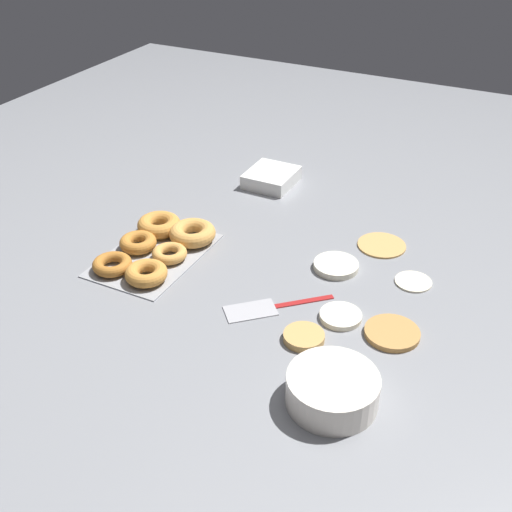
{
  "coord_description": "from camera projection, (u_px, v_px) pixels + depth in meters",
  "views": [
    {
      "loc": [
        1.17,
        0.44,
        0.85
      ],
      "look_at": [
        0.05,
        -0.12,
        0.04
      ],
      "focal_mm": 45.0,
      "sensor_mm": 36.0,
      "label": 1
    }
  ],
  "objects": [
    {
      "name": "batter_bowl",
      "position": [
        332.0,
        390.0,
        1.14
      ],
      "size": [
        0.17,
        0.17,
        0.06
      ],
      "color": "silver",
      "rests_on": "ground_plane"
    },
    {
      "name": "pancake_3",
      "position": [
        341.0,
        316.0,
        1.35
      ],
      "size": [
        0.09,
        0.09,
        0.01
      ],
      "primitive_type": "cylinder",
      "color": "silver",
      "rests_on": "ground_plane"
    },
    {
      "name": "pancake_0",
      "position": [
        382.0,
        244.0,
        1.59
      ],
      "size": [
        0.12,
        0.12,
        0.01
      ],
      "primitive_type": "cylinder",
      "color": "tan",
      "rests_on": "ground_plane"
    },
    {
      "name": "pancake_2",
      "position": [
        336.0,
        266.0,
        1.51
      ],
      "size": [
        0.11,
        0.11,
        0.02
      ],
      "primitive_type": "cylinder",
      "color": "silver",
      "rests_on": "ground_plane"
    },
    {
      "name": "pancake_1",
      "position": [
        392.0,
        333.0,
        1.3
      ],
      "size": [
        0.11,
        0.11,
        0.01
      ],
      "primitive_type": "cylinder",
      "color": "#B27F42",
      "rests_on": "ground_plane"
    },
    {
      "name": "container_stack",
      "position": [
        271.0,
        177.0,
        1.87
      ],
      "size": [
        0.15,
        0.13,
        0.04
      ],
      "color": "white",
      "rests_on": "ground_plane"
    },
    {
      "name": "pancake_5",
      "position": [
        304.0,
        337.0,
        1.29
      ],
      "size": [
        0.08,
        0.08,
        0.02
      ],
      "primitive_type": "cylinder",
      "color": "tan",
      "rests_on": "ground_plane"
    },
    {
      "name": "ground_plane",
      "position": [
        314.0,
        272.0,
        1.5
      ],
      "size": [
        3.0,
        3.0,
        0.0
      ],
      "primitive_type": "plane",
      "color": "gray"
    },
    {
      "name": "donut_tray",
      "position": [
        158.0,
        245.0,
        1.56
      ],
      "size": [
        0.31,
        0.21,
        0.04
      ],
      "color": "#93969B",
      "rests_on": "ground_plane"
    },
    {
      "name": "pancake_4",
      "position": [
        413.0,
        281.0,
        1.46
      ],
      "size": [
        0.08,
        0.08,
        0.01
      ],
      "primitive_type": "cylinder",
      "color": "beige",
      "rests_on": "ground_plane"
    },
    {
      "name": "spatula",
      "position": [
        263.0,
        308.0,
        1.38
      ],
      "size": [
        0.19,
        0.21,
        0.01
      ],
      "rotation": [
        0.0,
        0.0,
        5.45
      ],
      "color": "maroon",
      "rests_on": "ground_plane"
    }
  ]
}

